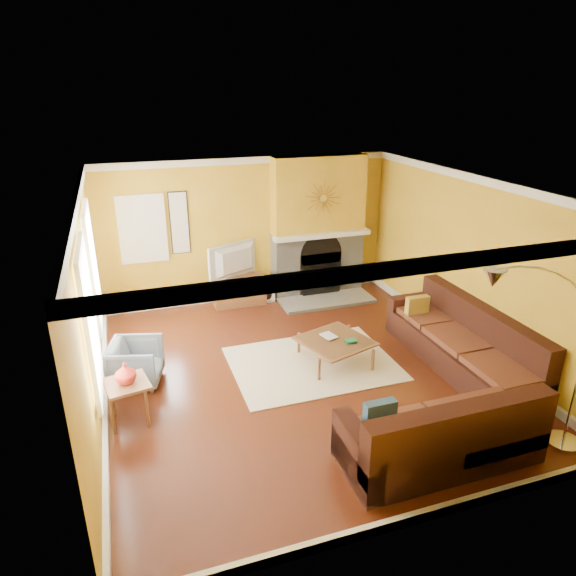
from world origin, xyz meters
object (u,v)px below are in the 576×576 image
object	(u,v)px
coffee_table	(335,351)
arc_lamp	(537,367)
armchair	(136,363)
side_table	(129,402)
media_console	(239,291)
sectional_sofa	(411,361)

from	to	relation	value
coffee_table	arc_lamp	world-z (taller)	arc_lamp
armchair	arc_lamp	size ratio (longest dim) A/B	0.30
armchair	side_table	distance (m)	0.90
armchair	media_console	bearing A→B (deg)	-25.90
sectional_sofa	armchair	distance (m)	3.78
sectional_sofa	armchair	size ratio (longest dim) A/B	5.14
coffee_table	side_table	world-z (taller)	side_table
sectional_sofa	coffee_table	world-z (taller)	sectional_sofa
media_console	side_table	distance (m)	3.81
media_console	sectional_sofa	bearing A→B (deg)	-67.64
sectional_sofa	media_console	bearing A→B (deg)	112.36
coffee_table	side_table	xyz separation A→B (m)	(-2.99, -0.54, 0.09)
sectional_sofa	armchair	world-z (taller)	sectional_sofa
arc_lamp	coffee_table	bearing A→B (deg)	113.26
sectional_sofa	side_table	bearing A→B (deg)	172.30
sectional_sofa	coffee_table	size ratio (longest dim) A/B	3.77
media_console	side_table	bearing A→B (deg)	-124.19
sectional_sofa	side_table	xyz separation A→B (m)	(-3.64, 0.49, -0.17)
sectional_sofa	arc_lamp	size ratio (longest dim) A/B	1.52
coffee_table	armchair	world-z (taller)	armchair
side_table	coffee_table	bearing A→B (deg)	10.31
media_console	arc_lamp	world-z (taller)	arc_lamp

